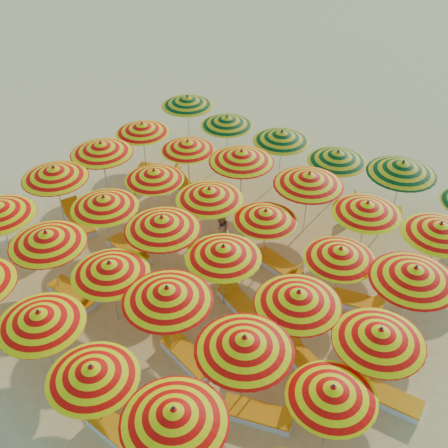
{
  "coord_description": "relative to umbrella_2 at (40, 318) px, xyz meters",
  "views": [
    {
      "loc": [
        7.83,
        -10.43,
        11.97
      ],
      "look_at": [
        0.0,
        0.5,
        1.6
      ],
      "focal_mm": 45.0,
      "sensor_mm": 36.0,
      "label": 1
    }
  ],
  "objects": [
    {
      "name": "lounger_14",
      "position": [
        5.32,
        6.74,
        -1.87
      ],
      "size": [
        1.82,
        0.98,
        0.69
      ],
      "rotation": [
        0.0,
        0.0,
        0.24
      ],
      "color": "white",
      "rests_on": "ground"
    },
    {
      "name": "umbrella_32",
      "position": [
        0.07,
        11.1,
        -0.03
      ],
      "size": [
        2.81,
        2.81,
        2.26
      ],
      "color": "silver",
      "rests_on": "ground"
    },
    {
      "name": "umbrella_22",
      "position": [
        4.72,
        6.49,
        -0.15
      ],
      "size": [
        2.13,
        2.13,
        2.13
      ],
      "color": "silver",
      "rests_on": "ground"
    },
    {
      "name": "umbrella_9",
      "position": [
        2.04,
        2.3,
        0.12
      ],
      "size": [
        2.89,
        2.89,
        2.44
      ],
      "color": "silver",
      "rests_on": "ground"
    },
    {
      "name": "umbrella_3",
      "position": [
        2.13,
        -0.35,
        -0.08
      ],
      "size": [
        2.6,
        2.6,
        2.21
      ],
      "color": "silver",
      "rests_on": "ground"
    },
    {
      "name": "lounger_10",
      "position": [
        5.22,
        3.93,
        -1.87
      ],
      "size": [
        1.83,
        1.14,
        0.69
      ],
      "rotation": [
        0.0,
        0.0,
        2.79
      ],
      "color": "white",
      "rests_on": "ground"
    },
    {
      "name": "umbrella_21",
      "position": [
        2.07,
        6.83,
        -0.19
      ],
      "size": [
        2.23,
        2.23,
        2.09
      ],
      "color": "silver",
      "rests_on": "ground"
    },
    {
      "name": "lounger_12",
      "position": [
        -3.97,
        6.34,
        -1.87
      ],
      "size": [
        1.79,
        0.76,
        0.69
      ],
      "rotation": [
        0.0,
        0.0,
        0.11
      ],
      "color": "white",
      "rests_on": "ground"
    },
    {
      "name": "umbrella_7",
      "position": [
        -2.19,
        2.09,
        0.04
      ],
      "size": [
        2.38,
        2.38,
        2.35
      ],
      "color": "silver",
      "rests_on": "ground"
    },
    {
      "name": "umbrella_30",
      "position": [
        -4.57,
        11.39,
        -0.03
      ],
      "size": [
        2.66,
        2.66,
        2.27
      ],
      "color": "silver",
      "rests_on": "ground"
    },
    {
      "name": "ground",
      "position": [
        1.12,
        5.5,
        -2.03
      ],
      "size": [
        120.0,
        120.0,
        0.0
      ],
      "primitive_type": "plane",
      "color": "#EFCB6A",
      "rests_on": "ground"
    },
    {
      "name": "umbrella_17",
      "position": [
        6.84,
        4.19,
        0.03
      ],
      "size": [
        2.72,
        2.72,
        2.34
      ],
      "color": "silver",
      "rests_on": "ground"
    },
    {
      "name": "umbrella_28",
      "position": [
        4.47,
        8.77,
        -0.04
      ],
      "size": [
        2.13,
        2.13,
        2.25
      ],
      "color": "silver",
      "rests_on": "ground"
    },
    {
      "name": "lounger_5",
      "position": [
        2.54,
        2.33,
        -1.87
      ],
      "size": [
        1.82,
        0.97,
        0.69
      ],
      "rotation": [
        0.0,
        0.0,
        2.9
      ],
      "color": "white",
      "rests_on": "ground"
    },
    {
      "name": "beachgoer_a",
      "position": [
        -0.56,
        7.83,
        -1.39
      ],
      "size": [
        0.54,
        0.45,
        1.26
      ],
      "primitive_type": "imported",
      "rotation": [
        0.0,
        0.0,
        0.37
      ],
      "color": "tan",
      "rests_on": "ground"
    },
    {
      "name": "lounger_8",
      "position": [
        -1.65,
        4.58,
        -1.87
      ],
      "size": [
        1.82,
        0.95,
        0.69
      ],
      "rotation": [
        0.0,
        0.0,
        -0.22
      ],
      "color": "white",
      "rests_on": "ground"
    },
    {
      "name": "umbrella_19",
      "position": [
        -2.15,
        6.56,
        -0.17
      ],
      "size": [
        2.58,
        2.58,
        2.11
      ],
      "color": "silver",
      "rests_on": "ground"
    },
    {
      "name": "lounger_7",
      "position": [
        -4.16,
        4.71,
        -1.87
      ],
      "size": [
        1.82,
        1.18,
        0.69
      ],
      "rotation": [
        0.0,
        0.0,
        2.76
      ],
      "color": "white",
      "rests_on": "ground"
    },
    {
      "name": "lounger_4",
      "position": [
        -1.59,
        2.18,
        -1.87
      ],
      "size": [
        1.74,
        0.59,
        0.69
      ],
      "rotation": [
        0.0,
        0.0,
        -0.01
      ],
      "color": "white",
      "rests_on": "ground"
    },
    {
      "name": "umbrella_26",
      "position": [
        -0.21,
        8.89,
        0.09
      ],
      "size": [
        2.79,
        2.79,
        2.4
      ],
      "color": "silver",
      "rests_on": "ground"
    },
    {
      "name": "umbrella_12",
      "position": [
        -4.67,
        4.5,
        0.05
      ],
      "size": [
        2.61,
        2.61,
        2.35
      ],
      "color": "silver",
      "rests_on": "ground"
    },
    {
      "name": "lounger_16",
      "position": [
        -1.96,
        8.65,
        -1.87
      ],
      "size": [
        1.82,
        1.03,
        0.69
      ],
      "rotation": [
        0.0,
        0.0,
        3.42
      ],
      "color": "white",
      "rests_on": "ground"
    },
    {
      "name": "umbrella_27",
      "position": [
        2.37,
        8.95,
        0.11
      ],
      "size": [
        2.5,
        2.5,
        2.42
      ],
      "color": "silver",
      "rests_on": "ground"
    },
    {
      "name": "umbrella_29",
      "position": [
        6.62,
        8.99,
        -0.01
      ],
      "size": [
        2.51,
        2.51,
        2.29
      ],
      "color": "silver",
      "rests_on": "ground"
    },
    {
      "name": "umbrella_24",
      "position": [
        -4.62,
        8.7,
        -0.11
      ],
      "size": [
        2.38,
        2.38,
        2.17
      ],
      "color": "silver",
      "rests_on": "ground"
    },
    {
      "name": "lounger_6",
      "position": [
        5.07,
        1.94,
        -1.87
      ],
      "size": [
        1.83,
        1.08,
        0.69
      ],
      "rotation": [
        0.0,
        0.0,
        0.31
      ],
      "color": "white",
      "rests_on": "ground"
    },
    {
      "name": "umbrella_14",
      "position": [
        0.03,
        4.45,
        0.09
      ],
      "size": [
        2.55,
        2.55,
        2.4
      ],
      "color": "silver",
      "rests_on": "ground"
    },
    {
      "name": "umbrella_11",
      "position": [
        6.61,
        2.3,
        -0.16
      ],
      "size": [
        2.46,
        2.46,
        2.12
      ],
      "color": "silver",
      "rests_on": "ground"
    },
    {
      "name": "umbrella_20",
      "position": [
        0.15,
        6.56,
        -0.02
      ],
      "size": [
        2.52,
        2.52,
        2.28
      ],
      "color": "silver",
      "rests_on": "ground"
    },
    {
      "name": "umbrella_34",
      "position": [
        4.56,
        11.31,
        0.13
      ],
      "size": [
        2.8,
        2.8,
        2.45
      ],
      "color": "silver",
      "rests_on": "ground"
    },
    {
      "name": "umbrella_31",
      "position": [
        -2.35,
        11.05,
        -0.12
      ],
      "size": [
        2.56,
        2.56,
        2.17
      ],
      "color": "silver",
      "rests_on": "ground"
    },
    {
      "name": "umbrella_33",
      "position": [
        2.36,
        11.04,
        -0.07
      ],
      "size": [
        2.12,
        2.12,
        2.22
      ],
      "color": "silver",
      "rests_on": "ground"
    },
    {
      "name": "beachgoer_b",
      "position": [
        0.58,
        6.57,
        -1.33
      ],
      "size": [
        0.68,
        0.79,
        1.39
      ],
      "primitive_type": "imported",
      "rotation": [
        0.0,
        0.0,
        4.46
      ],
      "color": "tan",
      "rests_on": "ground"
    },
    {
      "name": "umbrella_18",
      "position": [
        -4.57,
        6.54,
        0.06
      ],
      "size": [
        2.85,
        2.85,
        2.36
      ],
      "color": "silver",
      "rests_on": "ground"
    },
    {
      "name": "umbrella_15",
      "position": [
        2.13,
        4.57,
        -0.03
      ],
      "size": [
        2.41,
        2.41,
        2.26
      ],
      "color": "silver",
      "rests_on": "ground"
    },
    {
      "name": "umbrella_23",
      "position": [
        6.75,
        6.57,
        0.12
      ],
      "size": [
        3.04,
        3.04,
        2.44
      ],
      "color": "silver",
      "rests_on": "ground"
    },
    {
      "name": "umbrella_13",
      "position": [
        -2.25,
        4.36,
        -0.06
      ],
      "size": [
        2.74,
        2.74,
        2.23
      ],
      "color": "silver",
      "rests_on": "ground"
    },
    {
      "name": "lounger_1",
      "position": [
        2.73,
        -0.37,
        -1.87
      ],
      "size": [
        1.76,
        0.67,
        0.69
      ],
      "rotation": [
        0.0,
        0.0,
        -0.05
      ],
      "color": "white",
      "rests_on": "ground"
    },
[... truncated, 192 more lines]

